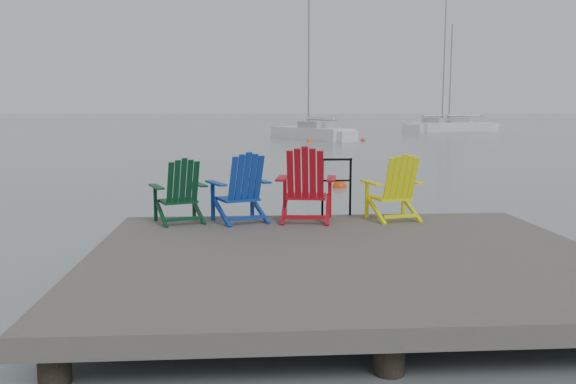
{
  "coord_description": "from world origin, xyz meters",
  "views": [
    {
      "loc": [
        -1.17,
        -6.92,
        2.19
      ],
      "look_at": [
        -0.5,
        2.64,
        0.85
      ],
      "focal_mm": 38.0,
      "sensor_mm": 36.0,
      "label": 1
    }
  ],
  "objects": [
    {
      "name": "chair_blue",
      "position": [
        -1.24,
        1.98,
        1.01
      ],
      "size": [
        0.99,
        0.95,
        1.02
      ],
      "rotation": [
        0.0,
        0.0,
        0.4
      ],
      "color": "#0F369F",
      "rests_on": "dock"
    },
    {
      "name": "chair_green",
      "position": [
        -2.13,
        1.98,
        0.98
      ],
      "size": [
        0.9,
        0.86,
        0.94
      ],
      "rotation": [
        0.0,
        0.0,
        0.36
      ],
      "color": "#0A391F",
      "rests_on": "dock"
    },
    {
      "name": "sailboat_mid",
      "position": [
        16.94,
        49.09,
        0.35
      ],
      "size": [
        8.45,
        8.61,
        13.07
      ],
      "rotation": [
        0.0,
        0.0,
        -0.77
      ],
      "color": "silver",
      "rests_on": "ground"
    },
    {
      "name": "ground",
      "position": [
        0.0,
        0.0,
        0.0
      ],
      "size": [
        400.0,
        400.0,
        0.0
      ],
      "primitive_type": "plane",
      "color": "slate",
      "rests_on": "ground"
    },
    {
      "name": "chair_yellow",
      "position": [
        1.06,
        1.97,
        1.0
      ],
      "size": [
        0.89,
        0.84,
        0.99
      ],
      "rotation": [
        0.0,
        0.0,
        0.21
      ],
      "color": "#F7FF0E",
      "rests_on": "dock"
    },
    {
      "name": "buoy_a",
      "position": [
        1.41,
        9.55,
        0.0
      ],
      "size": [
        0.4,
        0.4,
        0.4
      ],
      "primitive_type": "sphere",
      "color": "#EA430D",
      "rests_on": "ground"
    },
    {
      "name": "buoy_d",
      "position": [
        1.63,
        40.0,
        0.0
      ],
      "size": [
        0.33,
        0.33,
        0.33
      ],
      "primitive_type": "sphere",
      "color": "#C7420B",
      "rests_on": "ground"
    },
    {
      "name": "sailboat_near",
      "position": [
        3.39,
        34.83,
        0.36
      ],
      "size": [
        5.31,
        7.32,
        10.28
      ],
      "rotation": [
        0.0,
        0.0,
        0.52
      ],
      "color": "white",
      "rests_on": "ground"
    },
    {
      "name": "buoy_b",
      "position": [
        2.91,
        31.73,
        0.0
      ],
      "size": [
        0.37,
        0.37,
        0.37
      ],
      "primitive_type": "sphere",
      "color": "#F95A0E",
      "rests_on": "ground"
    },
    {
      "name": "buoy_c",
      "position": [
        6.55,
        32.68,
        0.0
      ],
      "size": [
        0.32,
        0.32,
        0.32
      ],
      "primitive_type": "sphere",
      "color": "#C7390B",
      "rests_on": "ground"
    },
    {
      "name": "chair_red",
      "position": [
        -0.28,
        1.96,
        1.05
      ],
      "size": [
        0.97,
        0.91,
        1.1
      ],
      "rotation": [
        0.0,
        0.0,
        -0.16
      ],
      "color": "#B20D18",
      "rests_on": "dock"
    },
    {
      "name": "dock",
      "position": [
        0.0,
        0.0,
        0.35
      ],
      "size": [
        6.0,
        5.0,
        1.4
      ],
      "color": "#2A2826",
      "rests_on": "ground"
    },
    {
      "name": "sailboat_far",
      "position": [
        18.12,
        48.76,
        0.36
      ],
      "size": [
        7.34,
        3.85,
        9.99
      ],
      "rotation": [
        0.0,
        0.0,
        1.27
      ],
      "color": "white",
      "rests_on": "ground"
    },
    {
      "name": "handrail",
      "position": [
        0.25,
        2.45,
        1.04
      ],
      "size": [
        0.48,
        0.04,
        0.9
      ],
      "color": "black",
      "rests_on": "dock"
    }
  ]
}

